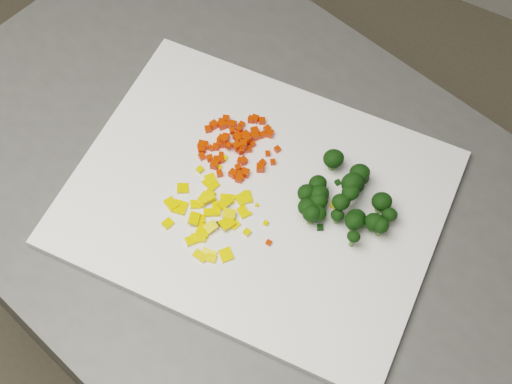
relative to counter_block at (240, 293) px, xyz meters
The scene contains 145 objects.
counter_block is the anchor object (origin of this frame).
cutting_board 0.46m from the counter_block, 17.03° to the right, with size 0.50×0.39×0.01m, color white.
carrot_pile 0.48m from the counter_block, 110.43° to the left, with size 0.11×0.11×0.03m, color red, non-canonical shape.
pepper_pile 0.48m from the counter_block, 83.55° to the right, with size 0.13×0.13×0.02m, color yellow, non-canonical shape.
broccoli_pile 0.52m from the counter_block, 12.02° to the left, with size 0.13×0.13×0.06m, color black, non-canonical shape.
carrot_cube_0 0.48m from the counter_block, 129.51° to the left, with size 0.01×0.01×0.01m, color red.
carrot_cube_1 0.47m from the counter_block, 144.87° to the left, with size 0.01×0.01×0.01m, color red.
carrot_cube_2 0.48m from the counter_block, 124.91° to the left, with size 0.01×0.01×0.01m, color red.
carrot_cube_3 0.47m from the counter_block, 86.02° to the left, with size 0.01×0.01×0.01m, color red.
carrot_cube_4 0.47m from the counter_block, 88.84° to the left, with size 0.01×0.01×0.01m, color red.
carrot_cube_5 0.47m from the counter_block, 82.77° to the left, with size 0.01×0.01×0.01m, color red.
carrot_cube_6 0.47m from the counter_block, 101.71° to the left, with size 0.01×0.01×0.01m, color red.
carrot_cube_7 0.48m from the counter_block, 113.24° to the left, with size 0.01×0.01×0.01m, color red.
carrot_cube_8 0.47m from the counter_block, 18.39° to the left, with size 0.01×0.01×0.01m, color red.
carrot_cube_9 0.47m from the counter_block, 155.19° to the left, with size 0.01×0.01×0.01m, color red.
carrot_cube_10 0.47m from the counter_block, behind, with size 0.01×0.01×0.01m, color red.
carrot_cube_11 0.48m from the counter_block, 100.80° to the left, with size 0.01×0.01×0.01m, color red.
carrot_cube_12 0.47m from the counter_block, 111.72° to the left, with size 0.01×0.01×0.01m, color red.
carrot_cube_13 0.47m from the counter_block, 151.99° to the right, with size 0.01×0.01×0.01m, color red.
carrot_cube_14 0.47m from the counter_block, 111.54° to the left, with size 0.01×0.01×0.01m, color red.
carrot_cube_15 0.47m from the counter_block, 85.90° to the left, with size 0.01×0.01×0.01m, color red.
carrot_cube_16 0.47m from the counter_block, 52.80° to the left, with size 0.01×0.01×0.01m, color red.
carrot_cube_17 0.48m from the counter_block, 104.71° to the left, with size 0.01×0.01×0.01m, color red.
carrot_cube_18 0.47m from the counter_block, 114.52° to the left, with size 0.01×0.01×0.01m, color red.
carrot_cube_19 0.47m from the counter_block, 163.33° to the left, with size 0.01×0.01×0.01m, color red.
carrot_cube_20 0.48m from the counter_block, 134.58° to the left, with size 0.01×0.01×0.01m, color red.
carrot_cube_21 0.47m from the counter_block, 106.19° to the left, with size 0.01×0.01×0.01m, color red.
carrot_cube_22 0.47m from the counter_block, 62.21° to the left, with size 0.01×0.01×0.01m, color red.
carrot_cube_23 0.47m from the counter_block, 113.60° to the right, with size 0.01×0.01×0.01m, color red.
carrot_cube_24 0.48m from the counter_block, 94.43° to the left, with size 0.01×0.01×0.01m, color red.
carrot_cube_25 0.48m from the counter_block, 85.82° to the left, with size 0.01×0.01×0.01m, color red.
carrot_cube_26 0.47m from the counter_block, 157.44° to the left, with size 0.01×0.01×0.01m, color red.
carrot_cube_27 0.48m from the counter_block, 121.27° to the left, with size 0.01×0.01×0.01m, color red.
carrot_cube_28 0.48m from the counter_block, 113.36° to the left, with size 0.01×0.01×0.01m, color red.
carrot_cube_29 0.47m from the counter_block, 95.79° to the left, with size 0.01×0.01×0.01m, color red.
carrot_cube_30 0.47m from the counter_block, ahead, with size 0.01×0.01×0.01m, color red.
carrot_cube_31 0.48m from the counter_block, 126.59° to the left, with size 0.01×0.01×0.01m, color red.
carrot_cube_32 0.47m from the counter_block, 156.32° to the left, with size 0.01×0.01×0.01m, color red.
carrot_cube_33 0.47m from the counter_block, 160.26° to the left, with size 0.01×0.01×0.01m, color red.
carrot_cube_34 0.47m from the counter_block, 148.47° to the left, with size 0.01×0.01×0.01m, color red.
carrot_cube_35 0.47m from the counter_block, 48.29° to the left, with size 0.01×0.01×0.01m, color red.
carrot_cube_36 0.48m from the counter_block, 131.37° to the left, with size 0.01×0.01×0.01m, color red.
carrot_cube_37 0.47m from the counter_block, 86.47° to the left, with size 0.01×0.01×0.01m, color red.
carrot_cube_38 0.47m from the counter_block, 96.95° to the left, with size 0.01×0.01×0.01m, color red.
carrot_cube_39 0.47m from the counter_block, 167.61° to the left, with size 0.01×0.01×0.01m, color red.
carrot_cube_40 0.47m from the counter_block, behind, with size 0.01×0.01×0.01m, color red.
carrot_cube_41 0.47m from the counter_block, 91.15° to the left, with size 0.01×0.01×0.01m, color red.
carrot_cube_42 0.48m from the counter_block, 113.15° to the left, with size 0.01×0.01×0.01m, color red.
carrot_cube_43 0.47m from the counter_block, 17.51° to the right, with size 0.01×0.01×0.01m, color red.
carrot_cube_44 0.47m from the counter_block, 93.36° to the left, with size 0.01×0.01×0.01m, color red.
carrot_cube_45 0.47m from the counter_block, 91.23° to the left, with size 0.01×0.01×0.01m, color red.
carrot_cube_46 0.47m from the counter_block, 42.35° to the left, with size 0.01×0.01×0.01m, color red.
carrot_cube_47 0.47m from the counter_block, 149.00° to the left, with size 0.01×0.01×0.01m, color red.
carrot_cube_48 0.47m from the counter_block, 11.37° to the right, with size 0.01×0.01×0.01m, color red.
carrot_cube_49 0.48m from the counter_block, 94.92° to the left, with size 0.01×0.01×0.01m, color red.
carrot_cube_50 0.48m from the counter_block, 81.05° to the left, with size 0.01×0.01×0.01m, color red.
carrot_cube_51 0.48m from the counter_block, 99.81° to the left, with size 0.01×0.01×0.01m, color red.
carrot_cube_52 0.47m from the counter_block, 163.49° to the left, with size 0.01×0.01×0.01m, color red.
carrot_cube_53 0.47m from the counter_block, 111.87° to the left, with size 0.01×0.01×0.01m, color red.
carrot_cube_54 0.47m from the counter_block, 31.62° to the left, with size 0.01×0.01×0.01m, color red.
carrot_cube_55 0.48m from the counter_block, 104.05° to the left, with size 0.01×0.01×0.01m, color red.
carrot_cube_56 0.47m from the counter_block, 136.32° to the left, with size 0.01×0.01×0.01m, color red.
carrot_cube_57 0.48m from the counter_block, 120.44° to the left, with size 0.01×0.01×0.01m, color red.
carrot_cube_58 0.48m from the counter_block, 102.11° to the left, with size 0.01×0.01×0.01m, color red.
carrot_cube_59 0.47m from the counter_block, 103.71° to the left, with size 0.01×0.01×0.01m, color red.
carrot_cube_60 0.48m from the counter_block, 101.67° to the left, with size 0.01×0.01×0.01m, color red.
carrot_cube_61 0.48m from the counter_block, 145.99° to the left, with size 0.01×0.01×0.01m, color red.
carrot_cube_62 0.47m from the counter_block, 130.12° to the left, with size 0.01×0.01×0.01m, color red.
carrot_cube_63 0.47m from the counter_block, 138.37° to the right, with size 0.01×0.01×0.01m, color red.
carrot_cube_64 0.48m from the counter_block, 131.22° to the left, with size 0.01×0.01×0.01m, color red.
carrot_cube_65 0.48m from the counter_block, 86.41° to the left, with size 0.01×0.01×0.01m, color red.
carrot_cube_66 0.47m from the counter_block, 140.21° to the left, with size 0.01×0.01×0.01m, color red.
carrot_cube_67 0.47m from the counter_block, 166.97° to the left, with size 0.01×0.01×0.01m, color red.
carrot_cube_68 0.47m from the counter_block, 63.86° to the left, with size 0.01×0.01×0.01m, color red.
carrot_cube_69 0.47m from the counter_block, behind, with size 0.01×0.01×0.01m, color red.
carrot_cube_70 0.47m from the counter_block, 111.03° to the left, with size 0.01×0.01×0.01m, color red.
carrot_cube_71 0.48m from the counter_block, 138.92° to the left, with size 0.01×0.01×0.01m, color red.
carrot_cube_72 0.47m from the counter_block, 105.33° to the left, with size 0.01×0.01×0.01m, color red.
pepper_chunk_0 0.48m from the counter_block, 110.14° to the right, with size 0.01×0.01×0.00m, color yellow.
pepper_chunk_1 0.47m from the counter_block, 105.93° to the right, with size 0.02×0.01×0.00m, color yellow.
pepper_chunk_2 0.47m from the counter_block, 137.79° to the right, with size 0.02×0.01×0.00m, color yellow.
pepper_chunk_3 0.47m from the counter_block, 106.42° to the right, with size 0.01×0.01×0.00m, color yellow.
pepper_chunk_4 0.47m from the counter_block, 108.71° to the right, with size 0.01×0.01×0.00m, color yellow.
pepper_chunk_5 0.48m from the counter_block, 65.66° to the right, with size 0.01×0.02×0.00m, color yellow.
pepper_chunk_6 0.47m from the counter_block, 94.49° to the right, with size 0.02×0.01×0.01m, color yellow.
pepper_chunk_7 0.47m from the counter_block, 87.39° to the right, with size 0.02×0.01×0.00m, color yellow.
pepper_chunk_8 0.48m from the counter_block, 86.09° to the right, with size 0.02×0.01×0.01m, color yellow.
pepper_chunk_9 0.48m from the counter_block, 73.60° to the right, with size 0.01×0.01×0.00m, color yellow.
pepper_chunk_10 0.47m from the counter_block, 74.49° to the right, with size 0.02×0.01×0.00m, color yellow.
pepper_chunk_11 0.48m from the counter_block, 88.35° to the right, with size 0.02×0.01×0.01m, color yellow.
pepper_chunk_12 0.47m from the counter_block, 47.85° to the right, with size 0.02×0.01×0.00m, color yellow.
pepper_chunk_13 0.47m from the counter_block, 134.30° to the right, with size 0.02×0.02×0.00m, color yellow.
pepper_chunk_14 0.47m from the counter_block, 126.51° to the right, with size 0.02×0.02×0.00m, color yellow.
pepper_chunk_15 0.48m from the counter_block, 75.63° to the right, with size 0.02×0.01×0.00m, color yellow.
pepper_chunk_16 0.48m from the counter_block, 101.67° to the right, with size 0.02×0.01×0.01m, color yellow.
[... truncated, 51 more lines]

